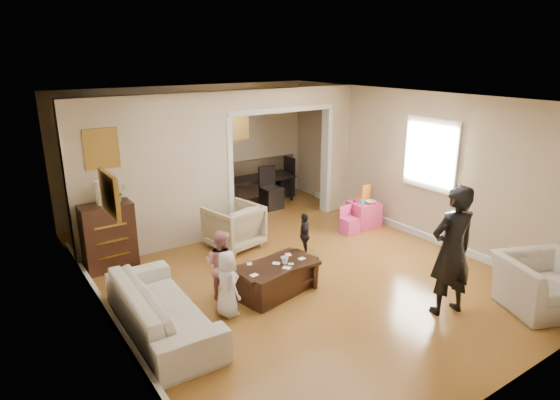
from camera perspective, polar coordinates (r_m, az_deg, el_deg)
floor at (r=7.47m, az=0.87°, el=-8.09°), size 7.00×7.00×0.00m
partition_left at (r=7.96m, az=-14.84°, el=2.90°), size 2.75×0.18×2.60m
partition_right at (r=9.87m, az=6.71°, el=6.11°), size 0.55×0.18×2.60m
partition_header at (r=8.88m, az=0.07°, el=12.31°), size 2.22×0.18×0.35m
window_pane at (r=8.52m, az=17.81°, el=5.31°), size 0.03×0.95×1.10m
framed_art_partition at (r=7.53m, az=-20.83°, el=5.83°), size 0.45×0.03×0.55m
framed_art_sofa_wall at (r=5.24m, az=-19.99°, el=0.67°), size 0.03×0.55×0.40m
framed_art_alcove at (r=10.35m, az=-5.11°, el=8.93°), size 0.45×0.03×0.55m
sofa at (r=5.94m, az=-14.10°, el=-12.49°), size 0.88×2.13×0.62m
armchair_back at (r=8.10m, az=-5.62°, el=-3.17°), size 0.96×0.98×0.76m
armchair_front at (r=7.11m, az=29.38°, el=-8.80°), size 1.33×1.26×0.69m
dresser at (r=7.70m, az=-20.08°, el=-4.16°), size 0.76×0.43×1.05m
table_lamp at (r=7.48m, az=-20.63°, el=0.87°), size 0.22×0.22×0.36m
potted_plant at (r=7.54m, az=-19.14°, el=0.84°), size 0.26×0.22×0.28m
coffee_table at (r=6.65m, az=-0.40°, el=-9.42°), size 1.24×0.80×0.43m
coffee_cup at (r=6.55m, az=0.57°, el=-7.30°), size 0.12×0.12×0.10m
play_table at (r=9.20m, az=10.10°, el=-1.71°), size 0.56×0.56×0.49m
cereal_box at (r=9.23m, az=10.33°, el=0.90°), size 0.21×0.09×0.30m
cyan_cup at (r=9.02m, az=9.95°, el=-0.22°), size 0.08×0.08×0.08m
toy_block at (r=9.12m, az=9.12°, el=-0.06°), size 0.09×0.08×0.05m
play_bowl at (r=9.07m, az=10.94°, el=-0.25°), size 0.23×0.23×0.05m
dining_table at (r=10.63m, az=-2.95°, el=1.41°), size 1.75×1.12×0.58m
adult_person at (r=6.28m, az=20.10°, el=-5.79°), size 0.70×0.54×1.71m
child_kneel_a at (r=6.05m, az=-6.40°, el=-10.06°), size 0.29×0.44×0.87m
child_kneel_b at (r=6.45m, az=-7.13°, el=-7.76°), size 0.56×0.60×0.98m
child_toddler at (r=7.70m, az=3.00°, el=-4.23°), size 0.42×0.46×0.76m
craft_papers at (r=6.57m, az=-0.11°, el=-7.67°), size 0.94×0.52×0.00m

